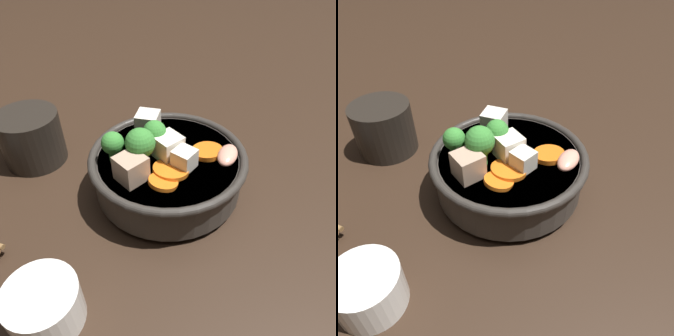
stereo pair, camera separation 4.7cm
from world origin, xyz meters
TOP-DOWN VIEW (x-y plane):
  - ground_plane at (0.00, 0.00)m, footprint 3.00×3.00m
  - stirfry_bowl at (-0.00, 0.00)m, footprint 0.22×0.22m
  - tea_cup at (-0.18, 0.15)m, footprint 0.08×0.08m
  - dark_mug at (0.10, 0.21)m, footprint 0.12×0.10m

SIDE VIEW (x-z plane):
  - ground_plane at x=0.00m, z-range 0.00..0.00m
  - tea_cup at x=-0.18m, z-range 0.00..0.05m
  - dark_mug at x=0.10m, z-range 0.00..0.08m
  - stirfry_bowl at x=0.00m, z-range -0.01..0.11m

